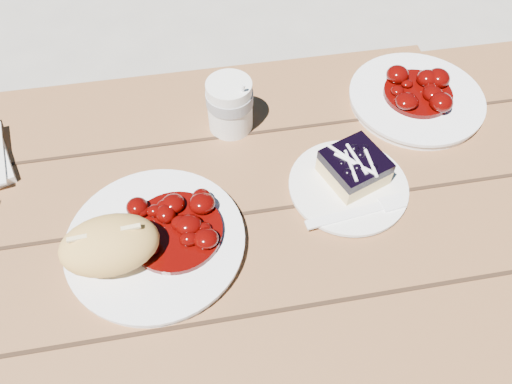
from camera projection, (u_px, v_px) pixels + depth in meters
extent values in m
cube|color=brown|center=(52.00, 300.00, 0.69)|extent=(2.00, 0.80, 0.05)
cube|color=brown|center=(463.00, 192.00, 1.27)|extent=(0.07, 0.07, 0.70)
cube|color=brown|center=(105.00, 118.00, 1.30)|extent=(1.80, 0.25, 0.04)
cube|color=brown|center=(381.00, 139.00, 1.57)|extent=(0.06, 0.06, 0.42)
cylinder|color=white|center=(156.00, 242.00, 0.71)|extent=(0.25, 0.25, 0.02)
ellipsoid|color=#DBA954|center=(110.00, 245.00, 0.66)|extent=(0.14, 0.10, 0.07)
cylinder|color=white|center=(348.00, 187.00, 0.77)|extent=(0.18, 0.18, 0.01)
cube|color=#F8D787|center=(353.00, 171.00, 0.77)|extent=(0.11, 0.11, 0.03)
cube|color=black|center=(356.00, 162.00, 0.75)|extent=(0.11, 0.11, 0.02)
cylinder|color=white|center=(230.00, 106.00, 0.82)|extent=(0.07, 0.07, 0.09)
cylinder|color=white|center=(416.00, 99.00, 0.88)|extent=(0.23, 0.23, 0.02)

